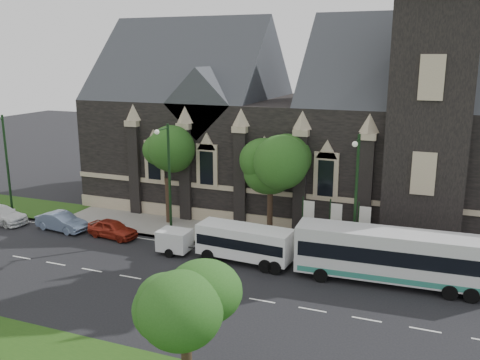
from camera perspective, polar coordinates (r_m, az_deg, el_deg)
The scene contains 18 objects.
ground at distance 33.10m, azimuth -7.61°, elevation -11.38°, with size 160.00×160.00×0.00m, color black.
sidewalk at distance 40.98m, azimuth -1.16°, elevation -6.12°, with size 80.00×5.00×0.15m, color gray.
museum at distance 46.27m, azimuth 9.16°, elevation 6.33°, with size 40.00×17.70×29.90m.
tree_park_east at distance 21.06m, azimuth -5.45°, elevation -12.72°, with size 3.40×3.40×6.28m.
tree_walk_right at distance 39.44m, azimuth 3.79°, elevation 1.75°, with size 4.08×4.08×7.80m.
tree_walk_left at distance 42.98m, azimuth -7.74°, elevation 2.53°, with size 3.91×3.91×7.64m.
street_lamp_near at distance 34.68m, azimuth 12.67°, elevation -1.44°, with size 0.36×1.88×9.00m.
street_lamp_mid at distance 39.17m, azimuth -7.97°, elevation 0.50°, with size 0.36×1.88×9.00m.
street_lamp_far at distance 48.92m, azimuth -24.56°, elevation 2.02°, with size 0.36×1.88×9.00m.
banner_flag_left at distance 37.93m, azimuth 7.36°, elevation -4.20°, with size 0.90×0.10×4.00m.
banner_flag_center at distance 37.52m, azimuth 10.32°, elevation -4.51°, with size 0.90×0.10×4.00m.
banner_flag_right at distance 37.23m, azimuth 13.35°, elevation -4.81°, with size 0.90×0.10×4.00m.
tour_coach at distance 33.60m, azimuth 16.32°, elevation -8.01°, with size 11.76×3.15×3.40m.
shuttle_bus at distance 35.56m, azimuth 0.55°, elevation -6.85°, with size 6.74×2.73×2.55m.
box_trailer at distance 37.55m, azimuth -7.25°, elevation -6.64°, with size 3.26×1.91×1.74m.
sedan at distance 44.49m, azimuth -19.14°, elevation -4.37°, with size 1.58×4.53×1.49m, color #778BAC.
car_far_red at distance 41.69m, azimuth -13.92°, elevation -5.25°, with size 1.68×4.18×1.42m, color maroon.
car_far_white at distance 48.37m, azimuth -24.92°, elevation -3.49°, with size 2.06×5.08×1.47m, color white.
Camera 1 is at (14.85, -26.08, 13.96)m, focal length 38.57 mm.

